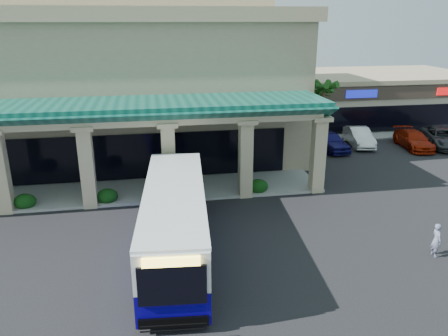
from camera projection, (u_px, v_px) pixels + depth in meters
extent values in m
plane|color=black|center=(238.00, 238.00, 21.34)|extent=(110.00, 110.00, 0.00)
imported|color=slate|center=(436.00, 240.00, 19.50)|extent=(0.42, 0.61, 1.59)
imported|color=#121054|center=(330.00, 141.00, 35.51)|extent=(2.27, 4.70, 1.55)
imported|color=white|center=(359.00, 137.00, 36.78)|extent=(2.34, 4.82, 1.52)
imported|color=#901905|center=(414.00, 140.00, 36.09)|extent=(2.57, 5.04, 1.40)
imported|color=#2F3339|center=(443.00, 138.00, 36.48)|extent=(3.98, 5.97, 1.52)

